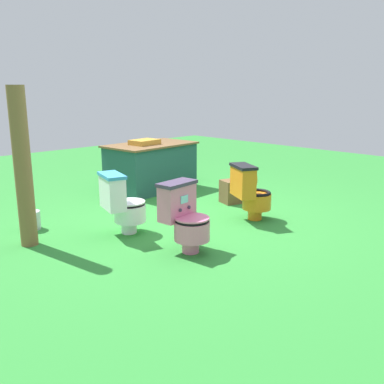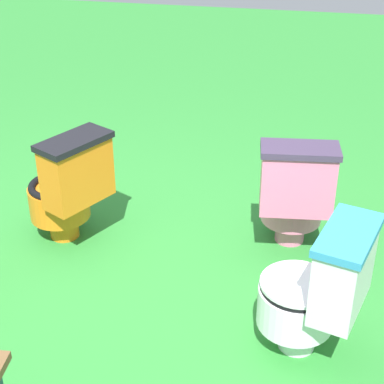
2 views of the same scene
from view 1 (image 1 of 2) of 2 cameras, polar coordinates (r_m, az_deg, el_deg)
name	(u,v)px [view 1 (image 1 of 2)]	position (r m, az deg, el deg)	size (l,w,h in m)	color
ground	(189,218)	(5.66, -0.35, -3.43)	(14.00, 14.00, 0.00)	#2D8433
toilet_orange	(250,192)	(5.53, 7.76, 0.04)	(0.62, 0.59, 0.73)	orange
toilet_white	(122,203)	(5.01, -9.25, -1.48)	(0.58, 0.52, 0.73)	white
toilet_pink	(185,217)	(4.44, -0.91, -3.31)	(0.46, 0.53, 0.73)	pink
vendor_table	(151,166)	(7.16, -5.46, 3.41)	(1.53, 0.98, 0.85)	#23514C
wooden_post	(23,168)	(4.83, -21.56, 2.97)	(0.18, 0.18, 1.70)	brown
small_crate	(232,191)	(6.37, 5.29, 0.07)	(0.29, 0.27, 0.34)	brown
lemon_bucket	(31,220)	(5.54, -20.61, -3.45)	(0.22, 0.22, 0.28)	#B7B7BF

